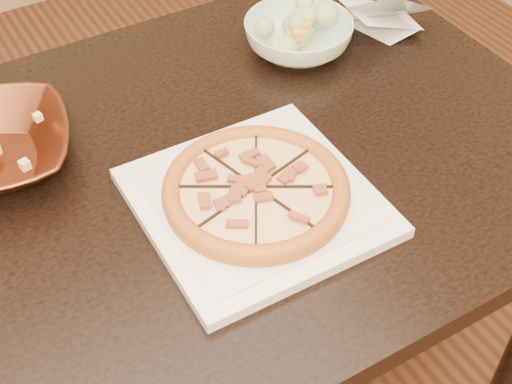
{
  "coord_description": "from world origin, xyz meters",
  "views": [
    {
      "loc": [
        -0.2,
        -0.69,
        1.5
      ],
      "look_at": [
        0.17,
        -0.07,
        0.78
      ],
      "focal_mm": 50.0,
      "sensor_mm": 36.0,
      "label": 1
    }
  ],
  "objects_px": {
    "plate": "(256,202)",
    "pizza": "(256,190)",
    "salad_bowl": "(298,37)",
    "dining_table": "(178,223)"
  },
  "relations": [
    {
      "from": "plate",
      "to": "pizza",
      "type": "distance_m",
      "value": 0.02
    },
    {
      "from": "dining_table",
      "to": "salad_bowl",
      "type": "height_order",
      "value": "salad_bowl"
    },
    {
      "from": "dining_table",
      "to": "pizza",
      "type": "distance_m",
      "value": 0.2
    },
    {
      "from": "pizza",
      "to": "salad_bowl",
      "type": "bearing_deg",
      "value": 48.35
    },
    {
      "from": "dining_table",
      "to": "plate",
      "type": "xyz_separation_m",
      "value": [
        0.07,
        -0.12,
        0.12
      ]
    },
    {
      "from": "salad_bowl",
      "to": "dining_table",
      "type": "bearing_deg",
      "value": -152.48
    },
    {
      "from": "plate",
      "to": "pizza",
      "type": "xyz_separation_m",
      "value": [
        0.0,
        0.0,
        0.02
      ]
    },
    {
      "from": "plate",
      "to": "pizza",
      "type": "bearing_deg",
      "value": 34.77
    },
    {
      "from": "salad_bowl",
      "to": "pizza",
      "type": "bearing_deg",
      "value": -131.65
    },
    {
      "from": "plate",
      "to": "salad_bowl",
      "type": "bearing_deg",
      "value": 48.35
    }
  ]
}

